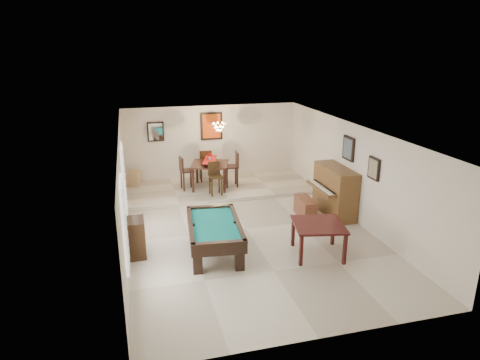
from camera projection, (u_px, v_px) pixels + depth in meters
name	position (u px, v px, depth m)	size (l,w,h in m)	color
ground_plane	(246.00, 229.00, 11.14)	(6.00, 9.00, 0.02)	beige
wall_back	(212.00, 143.00, 14.89)	(6.00, 0.04, 2.60)	silver
wall_front	(324.00, 268.00, 6.60)	(6.00, 0.04, 2.60)	silver
wall_left	(123.00, 191.00, 10.02)	(0.04, 9.00, 2.60)	silver
wall_right	(354.00, 173.00, 11.47)	(0.04, 9.00, 2.60)	silver
ceiling	(246.00, 130.00, 10.35)	(6.00, 9.00, 0.04)	white
dining_step	(220.00, 188.00, 14.11)	(6.00, 2.50, 0.12)	beige
window_left_front	(124.00, 224.00, 7.97)	(0.06, 1.00, 1.70)	white
window_left_rear	(124.00, 180.00, 10.55)	(0.06, 1.00, 1.70)	white
pool_table	(215.00, 238.00, 9.77)	(1.16, 2.14, 0.71)	black
square_table	(318.00, 239.00, 9.67)	(1.10, 1.10, 0.76)	black
upright_piano	(330.00, 191.00, 11.88)	(0.92, 1.64, 1.37)	brown
piano_bench	(305.00, 208.00, 11.85)	(0.36, 0.94, 0.52)	brown
apothecary_chest	(136.00, 238.00, 9.60)	(0.39, 0.59, 0.88)	black
dining_table	(210.00, 174.00, 13.81)	(1.13, 1.13, 0.94)	black
flower_vase	(210.00, 156.00, 13.63)	(0.13, 0.13, 0.22)	#9E100D
dining_chair_south	(215.00, 179.00, 13.13)	(0.38, 0.38, 1.03)	black
dining_chair_north	(205.00, 165.00, 14.50)	(0.40, 0.40, 1.09)	black
dining_chair_west	(187.00, 173.00, 13.63)	(0.40, 0.40, 1.07)	black
dining_chair_east	(231.00, 169.00, 13.93)	(0.42, 0.42, 1.14)	black
corner_bench	(134.00, 178.00, 14.12)	(0.41, 0.51, 0.46)	tan
chandelier	(219.00, 124.00, 13.41)	(0.44, 0.44, 0.60)	#FFE5B2
back_painting	(211.00, 126.00, 14.67)	(0.75, 0.06, 0.95)	#D84C14
back_mirror	(156.00, 132.00, 14.24)	(0.55, 0.06, 0.65)	white
right_picture_upper	(349.00, 148.00, 11.55)	(0.06, 0.55, 0.65)	slate
right_picture_lower	(374.00, 169.00, 10.41)	(0.06, 0.45, 0.55)	gray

